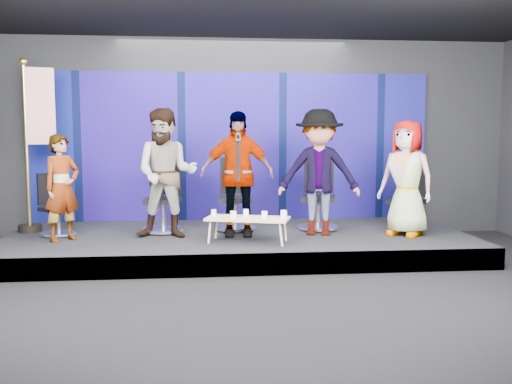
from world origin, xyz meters
TOP-DOWN VIEW (x-y plane):
  - ground at (0.00, 0.00)m, footprint 10.00×10.00m
  - room_walls at (0.00, 0.00)m, footprint 10.02×8.02m
  - riser at (0.00, 2.50)m, footprint 7.00×3.00m
  - backdrop at (0.00, 3.95)m, footprint 7.00×0.08m
  - chair_a at (-2.75, 2.60)m, footprint 0.75×0.75m
  - panelist_a at (-2.55, 2.15)m, footprint 0.65×0.66m
  - chair_b at (-1.15, 2.75)m, footprint 0.74×0.74m
  - panelist_b at (-1.07, 2.25)m, footprint 1.01×0.83m
  - chair_c at (-0.03, 2.83)m, footprint 0.68×0.68m
  - panelist_c at (-0.03, 2.32)m, footprint 1.12×0.51m
  - chair_d at (1.31, 2.77)m, footprint 0.79×0.79m
  - panelist_d at (1.21, 2.27)m, footprint 1.36×0.97m
  - chair_e at (2.72, 2.55)m, footprint 0.85×0.85m
  - panelist_e at (2.51, 2.09)m, footprint 0.99×0.99m
  - coffee_table at (0.08, 1.78)m, footprint 1.25×0.81m
  - mug_a at (-0.39, 2.00)m, footprint 0.07×0.07m
  - mug_b at (-0.12, 1.73)m, footprint 0.08×0.08m
  - mug_c at (0.07, 1.92)m, footprint 0.08×0.08m
  - mug_d at (0.31, 1.67)m, footprint 0.08×0.08m
  - mug_e at (0.59, 1.67)m, footprint 0.09×0.09m
  - flag_stand at (-3.12, 2.99)m, footprint 0.61×0.36m

SIDE VIEW (x-z plane):
  - ground at x=0.00m, z-range 0.00..0.00m
  - riser at x=0.00m, z-range 0.00..0.30m
  - chair_a at x=-2.75m, z-range 0.14..1.08m
  - coffee_table at x=0.08m, z-range 0.45..0.81m
  - chair_e at x=2.72m, z-range 0.12..1.19m
  - chair_c at x=-0.03m, z-range 0.10..1.26m
  - chair_d at x=1.31m, z-range 0.10..1.27m
  - chair_b at x=-1.15m, z-range 0.10..1.27m
  - mug_a at x=-0.39m, z-range 0.66..0.74m
  - mug_c at x=0.07m, z-range 0.66..0.75m
  - mug_b at x=-0.12m, z-range 0.66..0.76m
  - mug_d at x=0.31m, z-range 0.66..0.76m
  - mug_e at x=0.59m, z-range 0.66..0.76m
  - panelist_a at x=-2.55m, z-range 0.30..1.83m
  - panelist_e at x=2.51m, z-range 0.30..2.03m
  - panelist_c at x=-0.03m, z-range 0.30..2.17m
  - panelist_d at x=1.21m, z-range 0.30..2.20m
  - panelist_b at x=-1.07m, z-range 0.30..2.20m
  - backdrop at x=0.00m, z-range 0.30..2.90m
  - flag_stand at x=-3.12m, z-range 0.38..3.07m
  - room_walls at x=0.00m, z-range 0.67..4.18m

